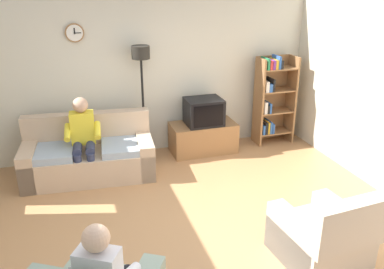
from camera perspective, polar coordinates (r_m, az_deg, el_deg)
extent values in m
plane|color=#B27F51|center=(4.95, 0.54, -13.80)|extent=(12.00, 12.00, 0.00)
cube|color=beige|center=(6.78, -6.49, 8.60)|extent=(6.20, 0.12, 2.70)
cylinder|color=olive|center=(6.46, -16.20, 13.57)|extent=(0.28, 0.03, 0.28)
cylinder|color=white|center=(6.44, -16.19, 13.56)|extent=(0.24, 0.01, 0.24)
cube|color=black|center=(6.43, -16.22, 13.81)|extent=(0.02, 0.01, 0.09)
cube|color=black|center=(6.44, -15.83, 13.59)|extent=(0.11, 0.01, 0.01)
cube|color=tan|center=(6.30, -14.22, -4.02)|extent=(1.97, 1.01, 0.42)
cube|color=tan|center=(6.45, -14.54, 0.94)|extent=(1.91, 0.37, 0.48)
cube|color=tan|center=(6.28, -6.61, -2.83)|extent=(0.29, 0.86, 0.56)
cube|color=tan|center=(6.36, -21.84, -4.00)|extent=(0.29, 0.86, 0.56)
cube|color=#9EADBC|center=(6.14, -9.79, -1.67)|extent=(0.66, 0.73, 0.10)
cube|color=#9EADBC|center=(6.19, -19.06, -2.39)|extent=(0.66, 0.73, 0.10)
cube|color=olive|center=(6.95, 1.56, -0.43)|extent=(1.10, 0.56, 0.51)
cube|color=black|center=(7.17, 0.89, 0.51)|extent=(1.10, 0.04, 0.03)
cube|color=black|center=(6.76, 1.66, 3.25)|extent=(0.60, 0.48, 0.44)
cube|color=black|center=(6.55, 2.36, 2.60)|extent=(0.50, 0.01, 0.36)
cube|color=olive|center=(7.21, 9.34, 4.50)|extent=(0.04, 0.36, 1.55)
cube|color=olive|center=(7.51, 13.73, 4.86)|extent=(0.04, 0.36, 1.55)
cube|color=olive|center=(7.49, 10.96, 5.06)|extent=(0.64, 0.02, 1.55)
cube|color=olive|center=(7.54, 11.25, 0.46)|extent=(0.60, 0.34, 0.02)
cube|color=#2D59A5|center=(7.37, 9.67, 0.90)|extent=(0.04, 0.28, 0.17)
cube|color=black|center=(7.39, 10.00, 1.10)|extent=(0.04, 0.28, 0.21)
cube|color=gold|center=(7.41, 10.32, 1.15)|extent=(0.03, 0.28, 0.22)
cube|color=#2D59A5|center=(7.43, 10.63, 1.18)|extent=(0.04, 0.28, 0.22)
cube|color=#2D59A5|center=(7.46, 10.94, 1.08)|extent=(0.04, 0.28, 0.18)
cube|color=olive|center=(7.41, 11.47, 3.26)|extent=(0.60, 0.34, 0.02)
cube|color=silver|center=(7.25, 9.92, 3.91)|extent=(0.05, 0.28, 0.21)
cube|color=black|center=(7.28, 10.28, 3.70)|extent=(0.04, 0.28, 0.14)
cube|color=#2D59A5|center=(7.29, 10.57, 3.86)|extent=(0.03, 0.28, 0.18)
cube|color=olive|center=(7.30, 11.70, 6.14)|extent=(0.60, 0.34, 0.02)
cube|color=silver|center=(7.14, 10.13, 6.78)|extent=(0.06, 0.28, 0.18)
cube|color=#2D59A5|center=(7.18, 10.59, 6.65)|extent=(0.06, 0.28, 0.14)
cube|color=black|center=(7.19, 10.99, 6.96)|extent=(0.04, 0.28, 0.22)
cube|color=olive|center=(7.21, 11.93, 9.11)|extent=(0.60, 0.34, 0.02)
cube|color=#267F4C|center=(7.05, 10.28, 9.84)|extent=(0.04, 0.28, 0.19)
cube|color=red|center=(7.08, 10.66, 9.71)|extent=(0.05, 0.28, 0.15)
cube|color=#72338C|center=(7.10, 11.04, 9.73)|extent=(0.05, 0.28, 0.15)
cube|color=gold|center=(7.13, 11.41, 9.76)|extent=(0.05, 0.28, 0.16)
cube|color=#2D59A5|center=(7.15, 11.80, 9.98)|extent=(0.04, 0.28, 0.21)
cube|color=black|center=(7.18, 12.10, 9.72)|extent=(0.04, 0.28, 0.14)
cylinder|color=black|center=(6.90, -6.56, -2.91)|extent=(0.28, 0.28, 0.03)
cylinder|color=black|center=(6.59, -6.87, 3.70)|extent=(0.04, 0.04, 1.70)
cylinder|color=black|center=(6.38, -7.23, 11.41)|extent=(0.28, 0.28, 0.20)
cube|color=#BCAD99|center=(4.67, 17.33, -14.33)|extent=(0.86, 0.90, 0.40)
cube|color=#BCAD99|center=(4.21, 21.19, -11.87)|extent=(0.81, 0.24, 0.50)
cube|color=#BCAD99|center=(4.48, 14.19, -14.44)|extent=(0.26, 0.81, 0.56)
cube|color=#BCAD99|center=(4.81, 20.14, -12.39)|extent=(0.26, 0.81, 0.56)
cube|color=yellow|center=(6.12, -15.13, 0.94)|extent=(0.36, 0.23, 0.48)
sphere|color=tan|center=(6.00, -15.46, 4.03)|extent=(0.22, 0.22, 0.22)
cylinder|color=#2D334C|center=(6.03, -14.11, -1.75)|extent=(0.16, 0.39, 0.13)
cylinder|color=#2D334C|center=(6.04, -15.82, -1.88)|extent=(0.16, 0.39, 0.13)
cylinder|color=#2D334C|center=(5.97, -13.89, -4.93)|extent=(0.12, 0.12, 0.52)
cylinder|color=#2D334C|center=(5.98, -15.62, -5.06)|extent=(0.12, 0.12, 0.52)
cylinder|color=yellow|center=(6.03, -13.16, 0.59)|extent=(0.12, 0.34, 0.20)
cylinder|color=yellow|center=(6.05, -17.12, 0.27)|extent=(0.12, 0.34, 0.20)
sphere|color=#D8AD8C|center=(3.25, -13.38, -14.00)|extent=(0.22, 0.22, 0.22)
cylinder|color=silver|center=(3.62, -15.33, -17.36)|extent=(0.25, 0.33, 0.20)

